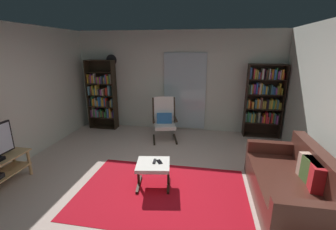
% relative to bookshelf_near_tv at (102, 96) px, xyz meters
% --- Properties ---
extents(ground_plane, '(7.02, 7.02, 0.00)m').
position_rel_bookshelf_near_tv_xyz_m(ground_plane, '(2.02, -2.61, -0.89)').
color(ground_plane, beige).
extents(wall_back, '(5.60, 0.06, 2.60)m').
position_rel_bookshelf_near_tv_xyz_m(wall_back, '(2.02, 0.29, 0.41)').
color(wall_back, silver).
rests_on(wall_back, ground).
extents(glass_door_panel, '(1.10, 0.01, 2.00)m').
position_rel_bookshelf_near_tv_xyz_m(glass_door_panel, '(2.24, 0.23, 0.16)').
color(glass_door_panel, silver).
extents(area_rug, '(2.58, 1.74, 0.01)m').
position_rel_bookshelf_near_tv_xyz_m(area_rug, '(2.23, -2.72, -0.89)').
color(area_rug, red).
rests_on(area_rug, ground).
extents(bookshelf_near_tv, '(0.75, 0.30, 1.86)m').
position_rel_bookshelf_near_tv_xyz_m(bookshelf_near_tv, '(0.00, 0.00, 0.00)').
color(bookshelf_near_tv, black).
rests_on(bookshelf_near_tv, ground).
extents(bookshelf_near_sofa, '(0.86, 0.30, 1.80)m').
position_rel_bookshelf_near_tv_xyz_m(bookshelf_near_sofa, '(4.20, 0.09, 0.08)').
color(bookshelf_near_sofa, black).
rests_on(bookshelf_near_sofa, ground).
extents(leather_sofa, '(0.91, 1.79, 0.81)m').
position_rel_bookshelf_near_tv_xyz_m(leather_sofa, '(4.10, -2.65, -0.59)').
color(leather_sofa, '#4F271F').
rests_on(leather_sofa, ground).
extents(lounge_armchair, '(0.71, 0.77, 1.02)m').
position_rel_bookshelf_near_tv_xyz_m(lounge_armchair, '(1.83, -0.53, -0.36)').
color(lounge_armchair, black).
rests_on(lounge_armchair, ground).
extents(ottoman, '(0.59, 0.56, 0.40)m').
position_rel_bookshelf_near_tv_xyz_m(ottoman, '(2.05, -2.56, -0.56)').
color(ottoman, white).
rests_on(ottoman, ground).
extents(tv_remote, '(0.05, 0.15, 0.02)m').
position_rel_bookshelf_near_tv_xyz_m(tv_remote, '(2.06, -2.51, -0.48)').
color(tv_remote, black).
rests_on(tv_remote, ottoman).
extents(cell_phone, '(0.13, 0.16, 0.01)m').
position_rel_bookshelf_near_tv_xyz_m(cell_phone, '(2.14, -2.51, -0.48)').
color(cell_phone, black).
rests_on(cell_phone, ottoman).
extents(wall_clock, '(0.29, 0.03, 0.29)m').
position_rel_bookshelf_near_tv_xyz_m(wall_clock, '(0.25, 0.22, 0.96)').
color(wall_clock, silver).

